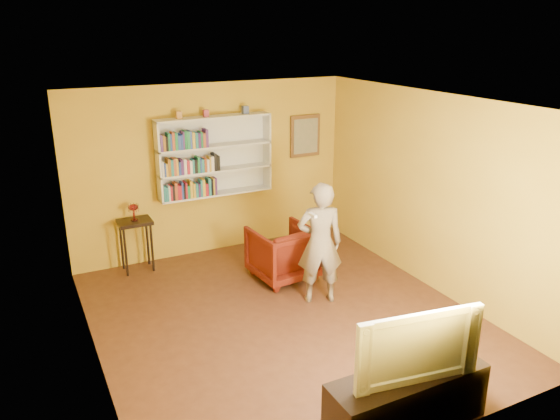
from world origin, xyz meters
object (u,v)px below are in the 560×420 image
Objects in this scene: armchair at (283,253)px; person at (320,243)px; console_table at (135,229)px; ruby_lustre at (133,209)px; television at (412,342)px; bookshelf at (214,156)px; tv_cabinet at (407,400)px.

person is at bearing 93.25° from armchair.
console_table reaches higher than armchair.
console_table is 2.21m from armchair.
ruby_lustre is 0.21× the size of television.
bookshelf is 1.89m from armchair.
bookshelf is 4.71m from television.
bookshelf reaches higher than console_table.
console_table is 0.52× the size of tv_cabinet.
ruby_lustre is 0.16× the size of tv_cabinet.
person reaches higher than ruby_lustre.
tv_cabinet is at bearing 98.17° from person.
ruby_lustre is 4.72m from television.
ruby_lustre is (0.00, 0.00, 0.32)m from console_table.
television is at bearing -72.38° from ruby_lustre.
person is 2.51m from television.
armchair is at bearing -61.78° from person.
person is 2.57m from tv_cabinet.
bookshelf reaches higher than ruby_lustre.
armchair reaches higher than tv_cabinet.
ruby_lustre is 2.27m from armchair.
person is 1.07× the size of tv_cabinet.
television is (-0.40, -3.29, 0.50)m from armchair.
person is at bearing 78.05° from tv_cabinet.
person is 1.39× the size of television.
television is at bearing -88.67° from bookshelf.
ruby_lustre is 4.77m from tv_cabinet.
television is at bearing -72.38° from console_table.
console_table is 2.83m from person.
television is (0.00, 0.00, 0.61)m from tv_cabinet.
television reaches higher than ruby_lustre.
console_table is (-1.32, -0.16, -0.94)m from bookshelf.
armchair is at bearing 91.71° from television.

